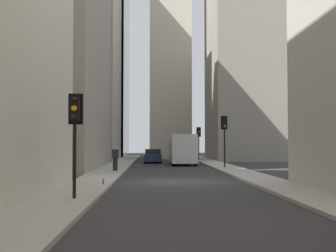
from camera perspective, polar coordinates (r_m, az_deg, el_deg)
The scene contains 14 objects.
ground_plane at distance 23.56m, azimuth 1.47°, elevation -7.25°, with size 135.00×135.00×0.00m, color #302D30.
sidewalk_right at distance 23.72m, azimuth -9.54°, elevation -7.02°, with size 90.00×2.20×0.14m, color #A8A399.
sidewalk_left at distance 24.24m, azimuth 12.22°, elevation -6.89°, with size 90.00×2.20×0.14m, color #A8A399.
building_left_far at distance 55.37m, azimuth 10.73°, elevation 9.09°, with size 12.16×10.00×25.75m.
building_right_far at distance 55.54m, azimuth -11.61°, elevation 9.23°, with size 16.49×10.00×26.06m.
building_right_midfar at distance 37.53m, azimuth -16.53°, elevation 13.19°, with size 15.97×10.00×23.94m.
church_spire at distance 60.90m, azimuth 0.26°, elevation 14.60°, with size 5.93×5.93×37.68m.
delivery_truck at distance 41.35m, azimuth 1.92°, elevation -3.05°, with size 6.46×2.25×2.84m.
sedan_navy at distance 45.46m, azimuth -1.96°, elevation -3.97°, with size 4.30×1.78×1.42m.
traffic_light_foreground at distance 15.72m, azimuth -12.03°, elevation 0.65°, with size 0.43×0.52×3.69m.
traffic_light_midblock at distance 50.87m, azimuth 4.02°, elevation -1.27°, with size 0.43×0.52×3.75m.
traffic_light_far_junction at distance 35.05m, azimuth 7.36°, elevation -0.42°, with size 0.43×0.52×4.09m.
pedestrian at distance 30.71m, azimuth -6.87°, elevation -4.02°, with size 0.26×0.44×1.74m.
discarded_bottle at distance 20.94m, azimuth -8.44°, elevation -7.18°, with size 0.07×0.07×0.27m.
Camera 1 is at (-23.43, 1.40, 2.08)m, focal length 46.87 mm.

